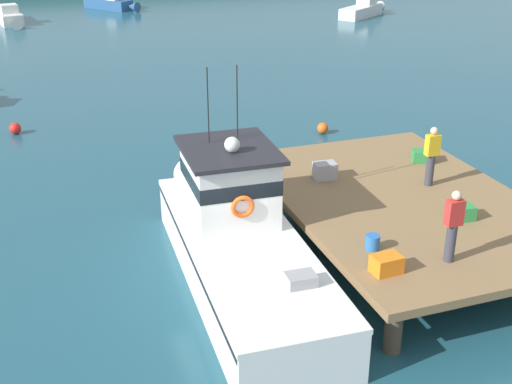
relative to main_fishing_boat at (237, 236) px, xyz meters
name	(u,v)px	position (x,y,z in m)	size (l,w,h in m)	color
ground_plane	(226,270)	(-0.22, 0.22, -1.01)	(200.00, 200.00, 0.00)	#1E4C5B
dock	(403,203)	(4.58, 0.22, 0.07)	(6.00, 9.00, 1.20)	#4C3D2D
main_fishing_boat	(237,236)	(0.00, 0.00, 0.00)	(2.87, 9.87, 4.80)	white
crate_stack_near_edge	(461,212)	(5.23, -1.29, 0.37)	(0.60, 0.44, 0.35)	#2D8442
crate_single_by_cleat	(386,264)	(2.30, -2.89, 0.39)	(0.60, 0.44, 0.38)	orange
crate_stack_mid_dock	(423,156)	(6.45, 2.31, 0.37)	(0.60, 0.44, 0.34)	#2D8442
crate_single_far	(325,171)	(3.22, 2.11, 0.42)	(0.60, 0.44, 0.45)	#9E9EA3
bait_bucket	(373,242)	(2.51, -1.92, 0.36)	(0.32, 0.32, 0.34)	#2866B2
deckhand_by_the_boat	(432,155)	(5.66, 0.76, 1.05)	(0.36, 0.22, 1.63)	#383842
deckhand_further_back	(453,225)	(3.80, -2.91, 1.05)	(0.36, 0.22, 1.63)	#383842
moored_boat_near_channel	(9,17)	(-4.56, 37.52, -0.54)	(2.04, 5.46, 1.36)	silver
moored_boat_far_right	(363,10)	(20.20, 32.01, -0.54)	(5.01, 3.93, 1.36)	silver
moored_boat_off_the_point	(112,3)	(3.12, 41.57, -0.55)	(3.91, 4.79, 1.32)	#285184
mooring_buoy_outer	(323,128)	(6.25, 8.73, -0.79)	(0.43, 0.43, 0.43)	#EA5B19
mooring_buoy_spare_mooring	(15,128)	(-4.78, 12.58, -0.79)	(0.44, 0.44, 0.44)	red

